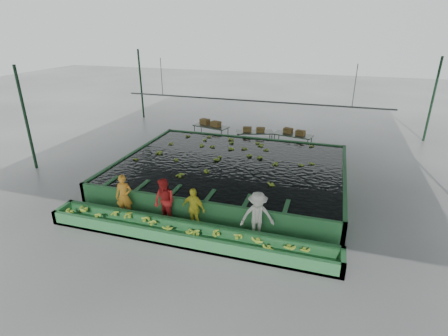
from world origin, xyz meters
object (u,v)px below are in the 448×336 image
(box_stack_mid, at_px, (254,132))
(box_stack_right, at_px, (294,134))
(worker_c, at_px, (193,209))
(box_stack_left, at_px, (210,125))
(packing_table_mid, at_px, (255,139))
(worker_b, at_px, (164,202))
(packing_table_right, at_px, (292,142))
(worker_d, at_px, (257,216))
(flotation_tank, at_px, (231,171))
(worker_a, at_px, (124,196))
(sorting_trough, at_px, (187,234))
(packing_table_left, at_px, (211,133))

(box_stack_mid, distance_m, box_stack_right, 2.27)
(worker_c, height_order, box_stack_left, worker_c)
(packing_table_mid, relative_size, box_stack_mid, 1.70)
(worker_b, bearing_deg, box_stack_left, 122.85)
(packing_table_mid, xyz_separation_m, packing_table_right, (2.17, 0.08, 0.01))
(worker_d, relative_size, box_stack_left, 1.21)
(flotation_tank, distance_m, box_stack_left, 6.03)
(worker_a, relative_size, worker_c, 1.07)
(worker_a, bearing_deg, packing_table_right, 44.70)
(flotation_tank, relative_size, worker_b, 5.81)
(packing_table_mid, distance_m, box_stack_right, 2.27)
(worker_c, height_order, box_stack_right, worker_c)
(flotation_tank, bearing_deg, worker_c, -90.93)
(worker_a, distance_m, packing_table_mid, 9.60)
(box_stack_left, distance_m, box_stack_mid, 2.87)
(flotation_tank, height_order, sorting_trough, flotation_tank)
(sorting_trough, height_order, packing_table_mid, packing_table_mid)
(sorting_trough, xyz_separation_m, packing_table_right, (2.18, 10.04, 0.23))
(worker_a, bearing_deg, packing_table_left, 72.89)
(box_stack_right, bearing_deg, worker_a, -118.45)
(worker_d, height_order, box_stack_right, worker_d)
(box_stack_mid, bearing_deg, box_stack_left, 169.86)
(sorting_trough, xyz_separation_m, box_stack_left, (-2.85, 10.39, 0.73))
(worker_b, distance_m, box_stack_right, 9.90)
(packing_table_left, xyz_separation_m, box_stack_left, (-0.08, 0.09, 0.49))
(box_stack_left, bearing_deg, worker_c, -73.82)
(sorting_trough, xyz_separation_m, worker_d, (2.18, 0.80, 0.61))
(worker_b, xyz_separation_m, packing_table_mid, (1.18, 9.17, -0.38))
(flotation_tank, height_order, packing_table_mid, packing_table_mid)
(sorting_trough, distance_m, box_stack_left, 10.80)
(worker_d, relative_size, packing_table_left, 0.80)
(worker_a, distance_m, box_stack_mid, 9.50)
(box_stack_right, bearing_deg, packing_table_mid, -176.47)
(box_stack_mid, bearing_deg, packing_table_left, 171.39)
(flotation_tank, height_order, box_stack_right, box_stack_right)
(flotation_tank, bearing_deg, box_stack_left, 118.35)
(box_stack_right, bearing_deg, packing_table_left, 177.75)
(flotation_tank, distance_m, packing_table_right, 5.40)
(sorting_trough, height_order, worker_b, worker_b)
(worker_b, bearing_deg, flotation_tank, 97.67)
(sorting_trough, distance_m, packing_table_mid, 9.97)
(sorting_trough, relative_size, packing_table_mid, 4.78)
(sorting_trough, distance_m, worker_a, 2.98)
(worker_c, bearing_deg, box_stack_mid, 102.39)
(worker_d, bearing_deg, packing_table_left, 97.60)
(sorting_trough, xyz_separation_m, worker_a, (-2.81, 0.80, 0.58))
(worker_b, bearing_deg, packing_table_right, 92.95)
(packing_table_mid, xyz_separation_m, box_stack_left, (-2.86, 0.42, 0.50))
(worker_a, relative_size, worker_d, 0.96)
(worker_c, distance_m, box_stack_left, 9.99)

